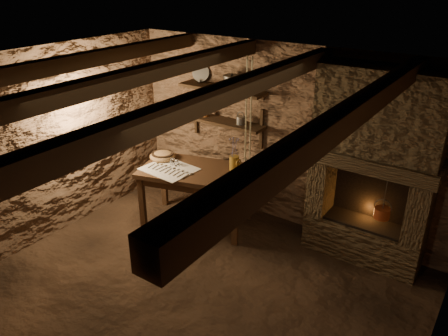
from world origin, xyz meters
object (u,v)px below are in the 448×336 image
Objects in this scene: wooden_bowl at (163,156)px; red_pot at (382,212)px; work_table at (197,194)px; iron_stockpot at (232,83)px; stoneware_jug at (234,156)px.

red_pot reaches higher than wooden_bowl.
wooden_bowl is at bearing -170.56° from red_pot.
iron_stockpot reaches higher than work_table.
iron_stockpot is at bearing 59.23° from work_table.
stoneware_jug is 1.05m from wooden_bowl.
work_table is 2.95× the size of red_pot.
iron_stockpot reaches higher than stoneware_jug.
work_table is at bearing -161.70° from stoneware_jug.
iron_stockpot is 0.40× the size of red_pot.
work_table is 2.35m from red_pot.
work_table is at bearing -104.21° from iron_stockpot.
iron_stockpot is (0.73, 0.60, 1.00)m from wooden_bowl.
stoneware_jug is 0.82× the size of red_pot.
work_table is 0.76m from stoneware_jug.
red_pot is at bearing -3.22° from iron_stockpot.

